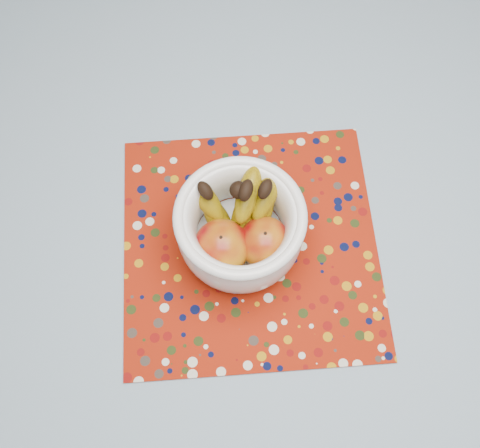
# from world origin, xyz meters

# --- Properties ---
(table) EXTENTS (1.20, 1.20, 0.75)m
(table) POSITION_xyz_m (0.00, 0.00, 0.67)
(table) COLOR brown
(table) RESTS_ON ground
(tablecloth) EXTENTS (1.32, 1.32, 0.01)m
(tablecloth) POSITION_xyz_m (0.00, 0.00, 0.76)
(tablecloth) COLOR #6086A1
(tablecloth) RESTS_ON table
(placemat) EXTENTS (0.44, 0.44, 0.00)m
(placemat) POSITION_xyz_m (-0.10, -0.05, 0.76)
(placemat) COLOR maroon
(placemat) RESTS_ON tablecloth
(fruit_bowl) EXTENTS (0.22, 0.21, 0.16)m
(fruit_bowl) POSITION_xyz_m (-0.12, -0.04, 0.84)
(fruit_bowl) COLOR white
(fruit_bowl) RESTS_ON placemat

